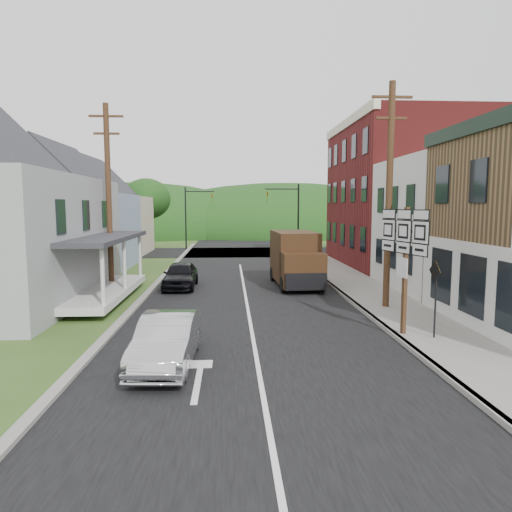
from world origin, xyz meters
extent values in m
plane|color=#2D4719|center=(0.00, 0.00, 0.00)|extent=(120.00, 120.00, 0.00)
cube|color=black|center=(0.00, 10.00, 0.00)|extent=(9.00, 90.00, 0.02)
cube|color=black|center=(0.00, 27.00, 0.00)|extent=(60.00, 9.00, 0.02)
cube|color=slate|center=(5.90, 8.00, 0.07)|extent=(2.80, 55.00, 0.15)
cube|color=slate|center=(4.55, 8.00, 0.07)|extent=(0.20, 55.00, 0.15)
cube|color=slate|center=(-4.65, 8.00, 0.06)|extent=(0.30, 55.00, 0.12)
cube|color=silver|center=(11.30, 7.50, 3.25)|extent=(8.00, 7.00, 6.50)
cube|color=maroon|center=(11.30, 17.00, 5.00)|extent=(8.00, 12.00, 10.00)
cube|color=#8293B1|center=(-11.00, 17.00, 2.50)|extent=(7.00, 8.00, 5.00)
cube|color=#B4AC8B|center=(-11.50, 26.00, 2.50)|extent=(7.00, 8.00, 5.00)
cylinder|color=#472D19|center=(5.60, 3.50, 4.50)|extent=(0.26, 0.26, 9.00)
cube|color=#472D19|center=(5.60, 3.50, 8.40)|extent=(1.60, 0.10, 0.10)
cube|color=#472D19|center=(5.60, 3.50, 7.60)|extent=(1.20, 0.10, 0.10)
cylinder|color=#472D19|center=(-6.50, 8.00, 4.50)|extent=(0.26, 0.26, 9.00)
cube|color=#472D19|center=(-6.50, 8.00, 8.40)|extent=(1.60, 0.10, 0.10)
cube|color=#472D19|center=(-6.50, 8.00, 7.60)|extent=(1.20, 0.10, 0.10)
cylinder|color=black|center=(5.00, 23.50, 3.00)|extent=(0.14, 0.14, 6.00)
cylinder|color=black|center=(3.60, 23.50, 5.60)|extent=(2.80, 0.10, 0.10)
imported|color=olive|center=(2.40, 23.50, 4.90)|extent=(0.16, 0.20, 1.00)
cylinder|color=black|center=(-5.00, 30.50, 3.00)|extent=(0.14, 0.14, 6.00)
cylinder|color=black|center=(-3.60, 30.50, 5.60)|extent=(2.80, 0.10, 0.10)
imported|color=olive|center=(-2.40, 30.50, 4.90)|extent=(0.16, 0.20, 1.00)
cylinder|color=#382616|center=(-9.00, 32.00, 1.96)|extent=(0.36, 0.36, 3.92)
ellipsoid|color=#10340F|center=(-9.00, 32.00, 4.90)|extent=(4.80, 4.80, 4.08)
ellipsoid|color=#10340F|center=(0.00, 55.00, 0.00)|extent=(90.00, 30.00, 16.00)
imported|color=#B9B9BE|center=(-2.38, -2.57, 0.66)|extent=(1.58, 4.07, 1.32)
imported|color=black|center=(-3.25, 8.89, 0.67)|extent=(1.65, 3.96, 1.34)
cube|color=#311C0D|center=(2.70, 9.59, 1.56)|extent=(2.23, 4.02, 2.59)
cube|color=#311C0D|center=(2.81, 7.28, 1.11)|extent=(2.12, 1.52, 1.69)
cube|color=black|center=(2.80, 7.45, 1.83)|extent=(1.92, 1.16, 0.04)
cube|color=black|center=(2.84, 6.52, 0.67)|extent=(1.97, 0.23, 0.80)
cylinder|color=black|center=(1.87, 7.32, 0.40)|extent=(0.29, 0.81, 0.80)
cylinder|color=black|center=(3.74, 7.41, 0.40)|extent=(0.29, 0.81, 0.80)
cylinder|color=black|center=(1.70, 10.88, 0.40)|extent=(0.29, 0.81, 0.80)
cylinder|color=black|center=(3.57, 10.97, 0.40)|extent=(0.29, 0.81, 0.80)
cube|color=#472D19|center=(4.80, -0.45, 2.16)|extent=(0.15, 0.15, 4.02)
cube|color=black|center=(4.73, -0.47, 3.42)|extent=(0.63, 2.23, 0.09)
cube|color=silver|center=(4.89, -1.25, 3.94)|extent=(0.18, 0.62, 0.25)
cube|color=silver|center=(4.89, -1.25, 3.42)|extent=(0.20, 0.67, 0.63)
cube|color=silver|center=(4.89, -1.25, 2.91)|extent=(0.18, 0.62, 0.32)
cube|color=silver|center=(4.69, -0.48, 3.94)|extent=(0.18, 0.62, 0.25)
cube|color=silver|center=(4.69, -0.48, 3.42)|extent=(0.20, 0.67, 0.63)
cube|color=silver|center=(4.69, -0.48, 2.91)|extent=(0.18, 0.62, 0.32)
cube|color=silver|center=(4.48, 0.30, 3.94)|extent=(0.18, 0.62, 0.25)
cube|color=silver|center=(4.48, 0.30, 3.42)|extent=(0.20, 0.67, 0.63)
cube|color=silver|center=(4.48, 0.30, 2.91)|extent=(0.18, 0.62, 0.32)
cube|color=silver|center=(4.69, -0.48, 2.27)|extent=(0.15, 0.51, 0.63)
cylinder|color=black|center=(5.58, -0.96, 1.28)|extent=(0.06, 0.06, 2.27)
cube|color=black|center=(5.52, -0.96, 2.23)|extent=(0.06, 0.67, 0.67)
cube|color=#FFB80D|center=(5.54, -0.96, 2.23)|extent=(0.06, 0.60, 0.60)
camera|label=1|loc=(-0.71, -14.37, 4.20)|focal=32.00mm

